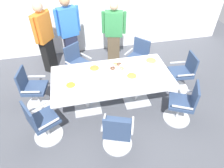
% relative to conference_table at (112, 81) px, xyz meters
% --- Properties ---
extents(ground_plane, '(10.00, 10.00, 0.01)m').
position_rel_conference_table_xyz_m(ground_plane, '(0.00, 0.00, -0.63)').
color(ground_plane, '#4C4F56').
extents(back_wall, '(8.00, 0.10, 2.80)m').
position_rel_conference_table_xyz_m(back_wall, '(0.00, 2.40, 0.77)').
color(back_wall, white).
rests_on(back_wall, ground).
extents(conference_table, '(2.40, 1.20, 0.75)m').
position_rel_conference_table_xyz_m(conference_table, '(0.00, 0.00, 0.00)').
color(conference_table, silver).
rests_on(conference_table, ground).
extents(office_chair_0, '(0.63, 0.63, 0.91)m').
position_rel_conference_table_xyz_m(office_chair_0, '(-1.63, 0.32, -0.22)').
color(office_chair_0, silver).
rests_on(office_chair_0, ground).
extents(office_chair_1, '(0.73, 0.73, 0.91)m').
position_rel_conference_table_xyz_m(office_chair_1, '(-1.41, -0.62, -0.22)').
color(office_chair_1, silver).
rests_on(office_chair_1, ground).
extents(office_chair_2, '(0.69, 0.69, 0.91)m').
position_rel_conference_table_xyz_m(office_chair_2, '(-0.14, -1.10, -0.22)').
color(office_chair_2, silver).
rests_on(office_chair_2, ground).
extents(office_chair_3, '(0.72, 0.72, 0.91)m').
position_rel_conference_table_xyz_m(office_chair_3, '(1.26, -0.74, -0.22)').
color(office_chair_3, silver).
rests_on(office_chair_3, ground).
extents(office_chair_4, '(0.58, 0.58, 0.91)m').
position_rel_conference_table_xyz_m(office_chair_4, '(1.69, 0.15, -0.22)').
color(office_chair_4, silver).
rests_on(office_chair_4, ground).
extents(office_chair_5, '(0.76, 0.76, 0.91)m').
position_rel_conference_table_xyz_m(office_chair_5, '(0.87, 0.95, -0.22)').
color(office_chair_5, silver).
rests_on(office_chair_5, ground).
extents(office_chair_6, '(0.76, 0.76, 0.91)m').
position_rel_conference_table_xyz_m(office_chair_6, '(-0.63, 1.02, -0.22)').
color(office_chair_6, silver).
rests_on(office_chair_6, ground).
extents(person_standing_0, '(0.43, 0.54, 1.80)m').
position_rel_conference_table_xyz_m(person_standing_0, '(-1.32, 1.58, 0.32)').
color(person_standing_0, black).
rests_on(person_standing_0, ground).
extents(person_standing_1, '(0.60, 0.35, 1.85)m').
position_rel_conference_table_xyz_m(person_standing_1, '(-0.73, 1.69, 0.35)').
color(person_standing_1, '#232842').
rests_on(person_standing_1, ground).
extents(person_standing_2, '(0.61, 0.32, 1.67)m').
position_rel_conference_table_xyz_m(person_standing_2, '(0.40, 1.61, 0.24)').
color(person_standing_2, brown).
rests_on(person_standing_2, ground).
extents(snack_bowl_pretzels, '(0.21, 0.21, 0.11)m').
position_rel_conference_table_xyz_m(snack_bowl_pretzels, '(-0.31, 0.25, 0.18)').
color(snack_bowl_pretzels, beige).
rests_on(snack_bowl_pretzels, conference_table).
extents(snack_bowl_chips_yellow, '(0.22, 0.22, 0.10)m').
position_rel_conference_table_xyz_m(snack_bowl_chips_yellow, '(0.37, -0.15, 0.17)').
color(snack_bowl_chips_yellow, white).
rests_on(snack_bowl_chips_yellow, conference_table).
extents(snack_bowl_chips_orange, '(0.20, 0.20, 0.08)m').
position_rel_conference_table_xyz_m(snack_bowl_chips_orange, '(-0.82, -0.16, 0.17)').
color(snack_bowl_chips_orange, white).
rests_on(snack_bowl_chips_orange, conference_table).
extents(snack_bowl_cookies, '(0.25, 0.25, 0.09)m').
position_rel_conference_table_xyz_m(snack_bowl_cookies, '(0.93, 0.29, 0.17)').
color(snack_bowl_cookies, white).
rests_on(snack_bowl_cookies, conference_table).
extents(donut_platter, '(0.32, 0.32, 0.04)m').
position_rel_conference_table_xyz_m(donut_platter, '(0.17, 0.27, 0.15)').
color(donut_platter, white).
rests_on(donut_platter, conference_table).
extents(plate_stack, '(0.20, 0.20, 0.05)m').
position_rel_conference_table_xyz_m(plate_stack, '(-0.11, -0.16, 0.15)').
color(plate_stack, white).
rests_on(plate_stack, conference_table).
extents(napkin_pile, '(0.16, 0.16, 0.07)m').
position_rel_conference_table_xyz_m(napkin_pile, '(-0.44, -0.32, 0.16)').
color(napkin_pile, white).
rests_on(napkin_pile, conference_table).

